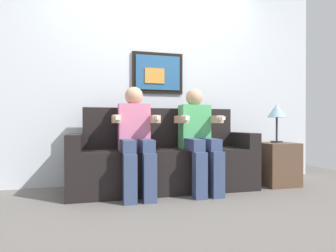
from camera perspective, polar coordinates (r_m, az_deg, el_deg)
ground_plane at (r=2.85m, az=0.79°, el=-14.24°), size 5.72×5.72×0.00m
back_wall_assembly at (r=3.55m, az=-2.54°, el=9.84°), size 4.40×0.10×2.60m
couch at (r=3.10m, az=-0.83°, el=-7.16°), size 2.00×0.58×0.90m
person_on_left at (r=2.85m, az=-6.62°, el=-1.91°), size 0.46×0.56×1.11m
person_on_right at (r=3.01m, az=6.17°, el=-1.77°), size 0.46×0.56×1.11m
side_table_right at (r=3.58m, az=21.25°, el=-7.16°), size 0.40×0.40×0.50m
table_lamp at (r=3.58m, az=21.23°, el=2.59°), size 0.22×0.22×0.46m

